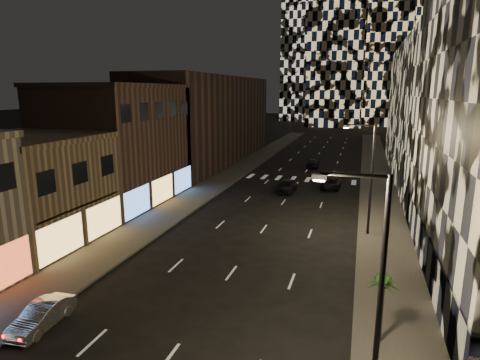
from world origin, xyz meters
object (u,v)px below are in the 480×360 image
Objects in this scene: streetlight_far at (369,172)px; palm_tree at (383,287)px; streetlight_near at (374,284)px; car_dark_oncoming at (313,163)px; car_silver_parked at (42,316)px; car_dark_midlane at (286,186)px; car_dark_rightlane at (331,184)px.

streetlight_far is 15.37m from palm_tree.
streetlight_near reaches higher than car_dark_oncoming.
car_silver_parked is at bearing 77.81° from car_dark_oncoming.
palm_tree reaches higher than car_dark_midlane.
streetlight_near reaches higher than car_dark_midlane.
car_silver_parked is 16.73m from palm_tree.
car_dark_oncoming is at bearing 91.39° from car_dark_midlane.
palm_tree is (0.65, -15.16, -2.42)m from streetlight_far.
car_dark_oncoming is 0.97× the size of car_dark_rightlane.
streetlight_far reaches higher than car_dark_oncoming.
car_dark_midlane reaches higher than car_silver_parked.
streetlight_near is 33.82m from car_dark_midlane.
car_dark_midlane is at bearing 125.71° from streetlight_far.
car_dark_midlane is at bearing -142.10° from car_dark_rightlane.
palm_tree is at bearing 9.09° from car_silver_parked.
streetlight_far reaches higher than car_dark_midlane.
streetlight_far reaches higher than palm_tree.
car_dark_rightlane is at bearing 102.53° from car_dark_oncoming.
streetlight_near is at bearing 95.93° from car_dark_oncoming.
palm_tree is (4.65, -30.83, 2.30)m from car_dark_rightlane.
streetlight_near is at bearing -80.36° from car_dark_rightlane.
car_dark_midlane is (-8.85, 12.32, -4.59)m from streetlight_far.
car_dark_rightlane reaches higher than car_silver_parked.
streetlight_near is 1.00× the size of streetlight_far.
streetlight_near is 2.67× the size of palm_tree.
palm_tree is at bearing -66.19° from car_dark_midlane.
car_dark_oncoming is 1.32× the size of palm_tree.
streetlight_near is at bearing -69.94° from car_dark_midlane.
car_dark_oncoming is at bearing 108.87° from car_dark_rightlane.
palm_tree is at bearing 82.41° from streetlight_near.
streetlight_far is 30.83m from car_dark_oncoming.
palm_tree reaches higher than car_dark_oncoming.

